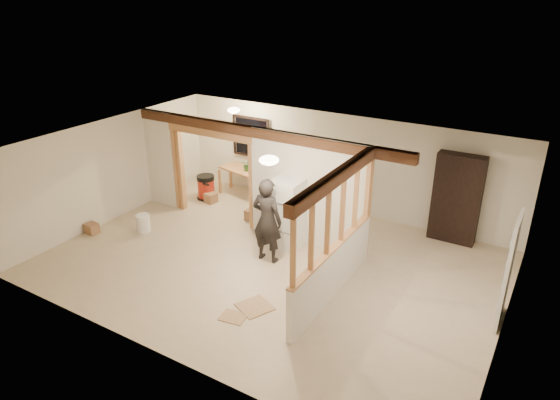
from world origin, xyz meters
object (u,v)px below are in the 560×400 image
Objects in this scene: woman at (267,220)px; bookshelf at (456,199)px; refrigerator at (287,214)px; shop_vac at (206,187)px; work_table at (241,182)px.

bookshelf is at bearing -138.53° from woman.
shop_vac is (-3.23, 1.19, -0.45)m from refrigerator.
work_table is 0.59× the size of bookshelf.
refrigerator is 1.30× the size of work_table.
woman is (-0.06, -0.71, 0.13)m from refrigerator.
bookshelf is (3.06, 2.18, 0.23)m from refrigerator.
work_table is (-2.51, 2.64, -0.54)m from woman.
bookshelf reaches higher than refrigerator.
work_table is at bearing 48.30° from shop_vac.
woman reaches higher than work_table.
refrigerator is 0.77× the size of bookshelf.
woman is at bearing -94.64° from refrigerator.
woman is at bearing -137.05° from bookshelf.
bookshelf is (5.63, 0.26, 0.64)m from work_table.
shop_vac is at bearing -119.70° from work_table.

